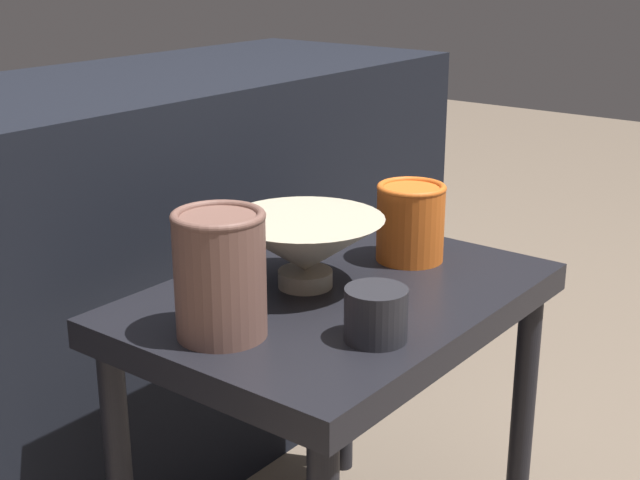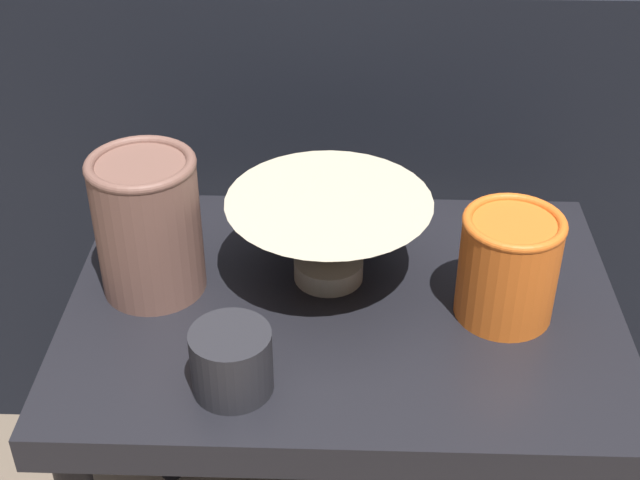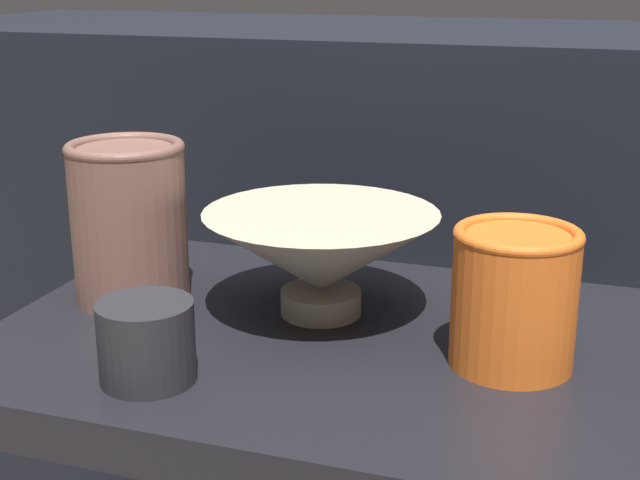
{
  "view_description": "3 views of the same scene",
  "coord_description": "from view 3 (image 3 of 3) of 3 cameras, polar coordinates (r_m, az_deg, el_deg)",
  "views": [
    {
      "loc": [
        -0.92,
        -0.68,
        0.93
      ],
      "look_at": [
        -0.01,
        0.02,
        0.55
      ],
      "focal_mm": 50.0,
      "sensor_mm": 36.0,
      "label": 1
    },
    {
      "loc": [
        0.0,
        -0.75,
        1.07
      ],
      "look_at": [
        -0.02,
        0.03,
        0.54
      ],
      "focal_mm": 50.0,
      "sensor_mm": 36.0,
      "label": 2
    },
    {
      "loc": [
        0.23,
        -0.7,
        0.8
      ],
      "look_at": [
        -0.03,
        0.07,
        0.54
      ],
      "focal_mm": 50.0,
      "sensor_mm": 36.0,
      "label": 3
    }
  ],
  "objects": [
    {
      "name": "vase_colorful_right",
      "position": [
        0.74,
        12.33,
        -3.46
      ],
      "size": [
        0.1,
        0.1,
        0.12
      ],
      "color": "orange",
      "rests_on": "table"
    },
    {
      "name": "couch_backdrop",
      "position": [
        1.34,
        7.55,
        -2.1
      ],
      "size": [
        1.58,
        0.5,
        0.71
      ],
      "color": "black",
      "rests_on": "ground_plane"
    },
    {
      "name": "vase_textured_left",
      "position": [
        0.88,
        -12.12,
        1.3
      ],
      "size": [
        0.11,
        0.11,
        0.16
      ],
      "color": "brown",
      "rests_on": "table"
    },
    {
      "name": "cup",
      "position": [
        0.72,
        -11.03,
        -6.41
      ],
      "size": [
        0.08,
        0.08,
        0.07
      ],
      "color": "#232328",
      "rests_on": "table"
    },
    {
      "name": "table",
      "position": [
        0.83,
        0.23,
        -10.04
      ],
      "size": [
        0.59,
        0.42,
        0.48
      ],
      "color": "black",
      "rests_on": "ground_plane"
    },
    {
      "name": "bowl",
      "position": [
        0.83,
        0.06,
        -0.87
      ],
      "size": [
        0.22,
        0.22,
        0.1
      ],
      "color": "#B2A88E",
      "rests_on": "table"
    }
  ]
}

